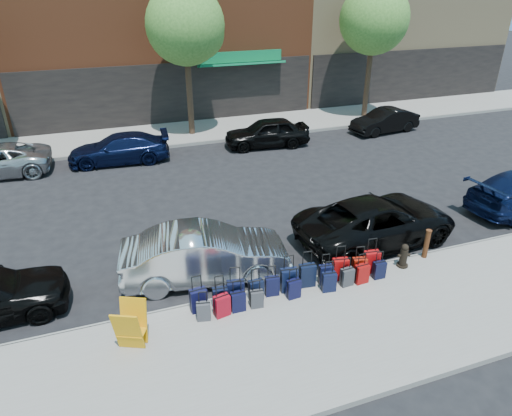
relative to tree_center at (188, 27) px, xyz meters
name	(u,v)px	position (x,y,z in m)	size (l,w,h in m)	color
ground	(237,216)	(-0.64, -9.50, -5.41)	(120.00, 120.00, 0.00)	black
sidewalk_near	(319,334)	(-0.64, -16.00, -5.34)	(60.00, 4.00, 0.15)	gray
sidewalk_far	(181,133)	(-0.64, 0.50, -5.34)	(60.00, 4.00, 0.15)	gray
curb_near	(286,285)	(-0.64, -13.98, -5.34)	(60.00, 0.08, 0.15)	gray
curb_far	(189,144)	(-0.64, -1.52, -5.34)	(60.00, 0.08, 0.15)	gray
tree_center	(188,27)	(0.00, 0.00, 0.00)	(3.80, 3.80, 7.27)	black
tree_right	(376,21)	(10.50, 0.00, 0.00)	(3.80, 3.80, 7.27)	black
suitcase_front_0	(199,300)	(-3.12, -14.29, -4.95)	(0.43, 0.26, 1.00)	black
suitcase_front_1	(220,298)	(-2.58, -14.34, -4.98)	(0.39, 0.24, 0.90)	black
suitcase_front_2	(236,292)	(-2.17, -14.32, -4.94)	(0.47, 0.31, 1.04)	black
suitcase_front_3	(256,290)	(-1.63, -14.34, -4.98)	(0.38, 0.21, 0.90)	black
suitcase_front_4	(272,286)	(-1.18, -14.31, -4.99)	(0.38, 0.24, 0.86)	black
suitcase_front_5	(289,280)	(-0.70, -14.29, -4.93)	(0.47, 0.30, 1.06)	black
suitcase_front_6	(307,275)	(-0.15, -14.25, -4.94)	(0.45, 0.28, 1.03)	black
suitcase_front_7	(326,274)	(0.37, -14.31, -4.99)	(0.38, 0.24, 0.88)	black
suitcase_front_8	(340,269)	(0.83, -14.28, -4.94)	(0.45, 0.30, 1.01)	#A00A0B
suitcase_front_9	(359,267)	(1.39, -14.34, -4.97)	(0.41, 0.28, 0.92)	#A3190A
suitcase_front_10	(371,262)	(1.81, -14.27, -4.94)	(0.46, 0.29, 1.04)	#A40A0C
suitcase_back_0	(204,311)	(-3.09, -14.66, -5.02)	(0.36, 0.25, 0.79)	#3D3C41
suitcase_back_1	(222,306)	(-2.62, -14.66, -4.98)	(0.42, 0.29, 0.91)	maroon
suitcase_back_2	(238,301)	(-2.20, -14.61, -4.99)	(0.36, 0.21, 0.86)	black
suitcase_back_3	(257,299)	(-1.72, -14.64, -5.02)	(0.34, 0.22, 0.76)	#35363A
suitcase_back_5	(294,289)	(-0.70, -14.60, -5.00)	(0.36, 0.23, 0.84)	black
suitcase_back_7	(329,282)	(0.29, -14.64, -4.99)	(0.39, 0.26, 0.87)	black
suitcase_back_8	(347,277)	(0.86, -14.59, -5.00)	(0.36, 0.22, 0.82)	#313236
suitcase_back_9	(362,274)	(1.30, -14.62, -4.99)	(0.38, 0.23, 0.88)	#950A09
suitcase_back_10	(379,270)	(1.86, -14.59, -5.01)	(0.34, 0.20, 0.81)	black
fire_hydrant	(404,256)	(2.83, -14.34, -4.93)	(0.37, 0.33, 0.72)	black
bollard	(427,243)	(3.73, -14.15, -4.79)	(0.17, 0.17, 0.91)	#38190C
display_rack	(131,326)	(-4.79, -14.97, -4.73)	(0.82, 0.85, 1.08)	orange
car_near_1	(206,254)	(-2.55, -12.78, -4.65)	(1.60, 4.60, 1.52)	silver
car_near_2	(377,221)	(3.01, -12.64, -4.69)	(2.41, 5.23, 1.45)	black
car_far_1	(119,149)	(-4.07, -2.69, -4.76)	(1.82, 4.47, 1.30)	#0B1334
car_far_2	(267,132)	(3.02, -2.87, -4.70)	(1.67, 4.16, 1.42)	black
car_far_3	(385,121)	(9.86, -2.83, -4.78)	(1.33, 3.83, 1.26)	black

